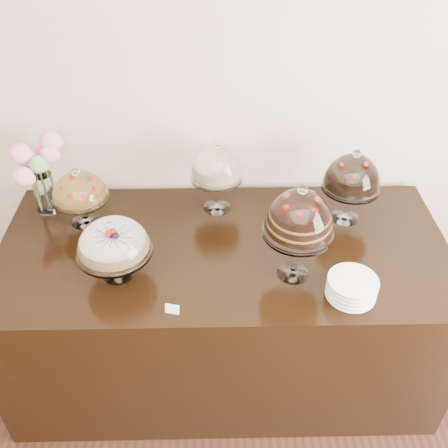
{
  "coord_description": "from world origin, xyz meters",
  "views": [
    {
      "loc": [
        0.02,
        0.63,
        2.51
      ],
      "look_at": [
        0.05,
        2.4,
        1.08
      ],
      "focal_mm": 40.0,
      "sensor_mm": 36.0,
      "label": 1
    }
  ],
  "objects_px": {
    "cake_stand_choco_layer": "(300,217)",
    "plate_stack": "(352,288)",
    "flower_vase": "(38,167)",
    "cake_stand_dark_choco": "(353,176)",
    "cake_stand_sugar_sponge": "(113,241)",
    "cake_stand_fruit_tart": "(79,189)",
    "display_counter": "(224,308)",
    "cake_stand_cheesecake": "(217,166)"
  },
  "relations": [
    {
      "from": "cake_stand_choco_layer",
      "to": "plate_stack",
      "type": "height_order",
      "value": "cake_stand_choco_layer"
    },
    {
      "from": "flower_vase",
      "to": "plate_stack",
      "type": "relative_size",
      "value": 2.0
    },
    {
      "from": "cake_stand_dark_choco",
      "to": "plate_stack",
      "type": "xyz_separation_m",
      "value": [
        -0.09,
        -0.55,
        -0.21
      ]
    },
    {
      "from": "cake_stand_choco_layer",
      "to": "cake_stand_sugar_sponge",
      "type": "bearing_deg",
      "value": 179.1
    },
    {
      "from": "cake_stand_dark_choco",
      "to": "cake_stand_fruit_tart",
      "type": "distance_m",
      "value": 1.35
    },
    {
      "from": "cake_stand_dark_choco",
      "to": "cake_stand_choco_layer",
      "type": "bearing_deg",
      "value": -128.42
    },
    {
      "from": "display_counter",
      "to": "plate_stack",
      "type": "relative_size",
      "value": 10.44
    },
    {
      "from": "cake_stand_dark_choco",
      "to": "cake_stand_cheesecake",
      "type": "bearing_deg",
      "value": 171.47
    },
    {
      "from": "cake_stand_choco_layer",
      "to": "flower_vase",
      "type": "xyz_separation_m",
      "value": [
        -1.24,
        0.52,
        -0.07
      ]
    },
    {
      "from": "cake_stand_choco_layer",
      "to": "cake_stand_cheesecake",
      "type": "bearing_deg",
      "value": 123.99
    },
    {
      "from": "cake_stand_sugar_sponge",
      "to": "cake_stand_choco_layer",
      "type": "distance_m",
      "value": 0.81
    },
    {
      "from": "display_counter",
      "to": "cake_stand_cheesecake",
      "type": "distance_m",
      "value": 0.78
    },
    {
      "from": "display_counter",
      "to": "flower_vase",
      "type": "bearing_deg",
      "value": 160.77
    },
    {
      "from": "cake_stand_dark_choco",
      "to": "flower_vase",
      "type": "distance_m",
      "value": 1.57
    },
    {
      "from": "flower_vase",
      "to": "cake_stand_sugar_sponge",
      "type": "bearing_deg",
      "value": -48.7
    },
    {
      "from": "display_counter",
      "to": "cake_stand_dark_choco",
      "type": "xyz_separation_m",
      "value": [
        0.64,
        0.21,
        0.71
      ]
    },
    {
      "from": "cake_stand_choco_layer",
      "to": "cake_stand_cheesecake",
      "type": "relative_size",
      "value": 1.19
    },
    {
      "from": "cake_stand_cheesecake",
      "to": "cake_stand_dark_choco",
      "type": "height_order",
      "value": "cake_stand_cheesecake"
    },
    {
      "from": "cake_stand_sugar_sponge",
      "to": "flower_vase",
      "type": "height_order",
      "value": "flower_vase"
    },
    {
      "from": "cake_stand_fruit_tart",
      "to": "plate_stack",
      "type": "xyz_separation_m",
      "value": [
        1.26,
        -0.55,
        -0.15
      ]
    },
    {
      "from": "cake_stand_cheesecake",
      "to": "plate_stack",
      "type": "height_order",
      "value": "cake_stand_cheesecake"
    },
    {
      "from": "cake_stand_choco_layer",
      "to": "cake_stand_fruit_tart",
      "type": "xyz_separation_m",
      "value": [
        -1.02,
        0.41,
        -0.13
      ]
    },
    {
      "from": "cake_stand_sugar_sponge",
      "to": "cake_stand_fruit_tart",
      "type": "xyz_separation_m",
      "value": [
        -0.23,
        0.39,
        -0.0
      ]
    },
    {
      "from": "cake_stand_fruit_tart",
      "to": "flower_vase",
      "type": "bearing_deg",
      "value": 152.97
    },
    {
      "from": "display_counter",
      "to": "cake_stand_choco_layer",
      "type": "bearing_deg",
      "value": -31.68
    },
    {
      "from": "cake_stand_cheesecake",
      "to": "cake_stand_dark_choco",
      "type": "distance_m",
      "value": 0.67
    },
    {
      "from": "display_counter",
      "to": "cake_stand_cheesecake",
      "type": "height_order",
      "value": "cake_stand_cheesecake"
    },
    {
      "from": "cake_stand_cheesecake",
      "to": "cake_stand_fruit_tart",
      "type": "distance_m",
      "value": 0.69
    },
    {
      "from": "cake_stand_sugar_sponge",
      "to": "cake_stand_dark_choco",
      "type": "relative_size",
      "value": 0.82
    },
    {
      "from": "flower_vase",
      "to": "cake_stand_dark_choco",
      "type": "bearing_deg",
      "value": -3.96
    },
    {
      "from": "cake_stand_choco_layer",
      "to": "cake_stand_dark_choco",
      "type": "relative_size",
      "value": 1.2
    },
    {
      "from": "display_counter",
      "to": "cake_stand_sugar_sponge",
      "type": "height_order",
      "value": "cake_stand_sugar_sponge"
    },
    {
      "from": "display_counter",
      "to": "cake_stand_cheesecake",
      "type": "relative_size",
      "value": 5.38
    },
    {
      "from": "cake_stand_sugar_sponge",
      "to": "cake_stand_fruit_tart",
      "type": "distance_m",
      "value": 0.45
    },
    {
      "from": "display_counter",
      "to": "cake_stand_sugar_sponge",
      "type": "distance_m",
      "value": 0.83
    },
    {
      "from": "flower_vase",
      "to": "plate_stack",
      "type": "distance_m",
      "value": 1.63
    },
    {
      "from": "display_counter",
      "to": "cake_stand_sugar_sponge",
      "type": "xyz_separation_m",
      "value": [
        -0.48,
        -0.18,
        0.65
      ]
    },
    {
      "from": "cake_stand_dark_choco",
      "to": "plate_stack",
      "type": "relative_size",
      "value": 1.93
    },
    {
      "from": "cake_stand_fruit_tart",
      "to": "plate_stack",
      "type": "relative_size",
      "value": 1.53
    },
    {
      "from": "cake_stand_choco_layer",
      "to": "plate_stack",
      "type": "bearing_deg",
      "value": -31.44
    },
    {
      "from": "cake_stand_choco_layer",
      "to": "cake_stand_fruit_tart",
      "type": "distance_m",
      "value": 1.11
    },
    {
      "from": "plate_stack",
      "to": "flower_vase",
      "type": "bearing_deg",
      "value": 155.9
    }
  ]
}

